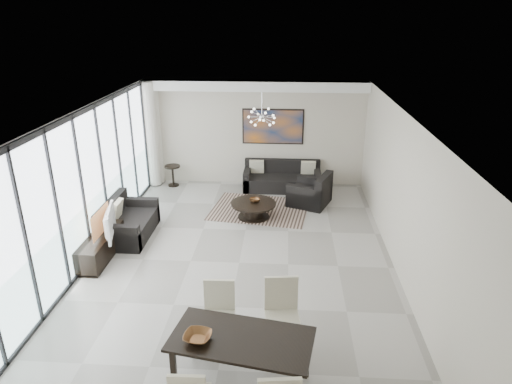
# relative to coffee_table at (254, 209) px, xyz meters

# --- Properties ---
(room_shell) EXTENTS (6.00, 9.00, 2.90)m
(room_shell) POSITION_rel_coffee_table_xyz_m (0.33, -2.13, 1.24)
(room_shell) COLOR #A8A39B
(room_shell) RESTS_ON ground
(window_wall) EXTENTS (0.37, 8.95, 2.90)m
(window_wall) POSITION_rel_coffee_table_xyz_m (-2.99, -2.13, 1.26)
(window_wall) COLOR silver
(window_wall) RESTS_ON floor
(soffit) EXTENTS (5.98, 0.40, 0.26)m
(soffit) POSITION_rel_coffee_table_xyz_m (-0.13, 2.17, 2.56)
(soffit) COLOR white
(soffit) RESTS_ON room_shell
(painting) EXTENTS (1.68, 0.04, 0.98)m
(painting) POSITION_rel_coffee_table_xyz_m (0.37, 2.34, 1.44)
(painting) COLOR #BE611A
(painting) RESTS_ON room_shell
(chandelier) EXTENTS (0.66, 0.66, 0.71)m
(chandelier) POSITION_rel_coffee_table_xyz_m (0.17, 0.37, 2.14)
(chandelier) COLOR silver
(chandelier) RESTS_ON room_shell
(rug) EXTENTS (2.56, 2.11, 0.01)m
(rug) POSITION_rel_coffee_table_xyz_m (0.12, 0.47, -0.21)
(rug) COLOR black
(rug) RESTS_ON floor
(coffee_table) EXTENTS (1.07, 1.07, 0.38)m
(coffee_table) POSITION_rel_coffee_table_xyz_m (0.00, 0.00, 0.00)
(coffee_table) COLOR black
(coffee_table) RESTS_ON floor
(bowl_coffee) EXTENTS (0.28, 0.28, 0.08)m
(bowl_coffee) POSITION_rel_coffee_table_xyz_m (0.03, 0.07, 0.20)
(bowl_coffee) COLOR brown
(bowl_coffee) RESTS_ON coffee_table
(sofa_main) EXTENTS (2.09, 0.86, 0.76)m
(sofa_main) POSITION_rel_coffee_table_xyz_m (0.65, 1.94, 0.04)
(sofa_main) COLOR black
(sofa_main) RESTS_ON floor
(loveseat) EXTENTS (0.91, 1.62, 0.81)m
(loveseat) POSITION_rel_coffee_table_xyz_m (-2.68, -1.12, 0.06)
(loveseat) COLOR black
(loveseat) RESTS_ON floor
(armchair) EXTENTS (1.21, 1.24, 0.82)m
(armchair) POSITION_rel_coffee_table_xyz_m (1.40, 0.90, 0.07)
(armchair) COLOR black
(armchair) RESTS_ON floor
(side_table) EXTENTS (0.43, 0.43, 0.59)m
(side_table) POSITION_rel_coffee_table_xyz_m (-2.41, 1.97, 0.19)
(side_table) COLOR black
(side_table) RESTS_ON floor
(tv_console) EXTENTS (0.43, 1.55, 0.48)m
(tv_console) POSITION_rel_coffee_table_xyz_m (-2.89, -2.10, 0.03)
(tv_console) COLOR black
(tv_console) RESTS_ON floor
(television) EXTENTS (0.37, 0.97, 0.56)m
(television) POSITION_rel_coffee_table_xyz_m (-2.73, -2.09, 0.55)
(television) COLOR gray
(television) RESTS_ON tv_console
(dining_table) EXTENTS (1.93, 1.20, 0.75)m
(dining_table) POSITION_rel_coffee_table_xyz_m (0.22, -5.23, 0.45)
(dining_table) COLOR black
(dining_table) RESTS_ON floor
(dining_chair_nw) EXTENTS (0.46, 0.46, 0.98)m
(dining_chair_nw) POSITION_rel_coffee_table_xyz_m (-0.19, -4.39, 0.35)
(dining_chair_nw) COLOR beige
(dining_chair_nw) RESTS_ON floor
(dining_chair_ne) EXTENTS (0.54, 0.54, 1.06)m
(dining_chair_ne) POSITION_rel_coffee_table_xyz_m (0.72, -4.37, 0.40)
(dining_chair_ne) COLOR beige
(dining_chair_ne) RESTS_ON floor
(bowl_dining) EXTENTS (0.39, 0.39, 0.08)m
(bowl_dining) POSITION_rel_coffee_table_xyz_m (-0.32, -5.30, 0.58)
(bowl_dining) COLOR brown
(bowl_dining) RESTS_ON dining_table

